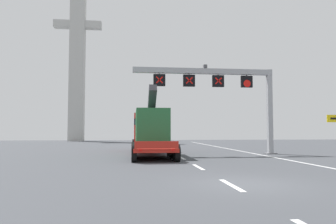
% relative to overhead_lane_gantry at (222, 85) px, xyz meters
% --- Properties ---
extents(ground, '(112.00, 112.00, 0.00)m').
position_rel_overhead_lane_gantry_xyz_m(ground, '(-3.31, -14.47, -5.79)').
color(ground, '#424449').
extents(lane_markings, '(0.20, 48.67, 0.01)m').
position_rel_overhead_lane_gantry_xyz_m(lane_markings, '(-3.91, 2.56, -5.79)').
color(lane_markings, silver).
rests_on(lane_markings, ground).
extents(edge_line_right, '(0.20, 63.00, 0.01)m').
position_rel_overhead_lane_gantry_xyz_m(edge_line_right, '(2.89, -2.47, -5.79)').
color(edge_line_right, silver).
rests_on(edge_line_right, ground).
extents(overhead_lane_gantry, '(12.04, 0.90, 7.45)m').
position_rel_overhead_lane_gantry_xyz_m(overhead_lane_gantry, '(0.00, 0.00, 0.00)').
color(overhead_lane_gantry, '#9EA0A5').
rests_on(overhead_lane_gantry, ground).
extents(heavy_haul_truck_red, '(3.02, 14.06, 5.30)m').
position_rel_overhead_lane_gantry_xyz_m(heavy_haul_truck_red, '(-5.97, 1.49, -3.80)').
color(heavy_haul_truck_red, red).
rests_on(heavy_haul_truck_red, ground).
extents(bridge_pylon_distant, '(9.00, 2.00, 36.22)m').
position_rel_overhead_lane_gantry_xyz_m(bridge_pylon_distant, '(-18.05, 36.44, 12.71)').
color(bridge_pylon_distant, '#B7B7B2').
rests_on(bridge_pylon_distant, ground).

